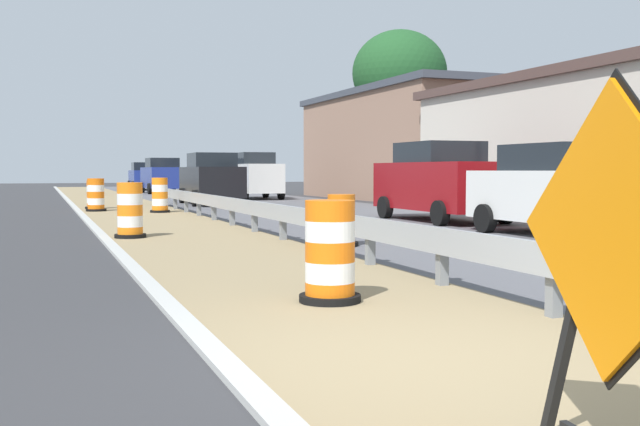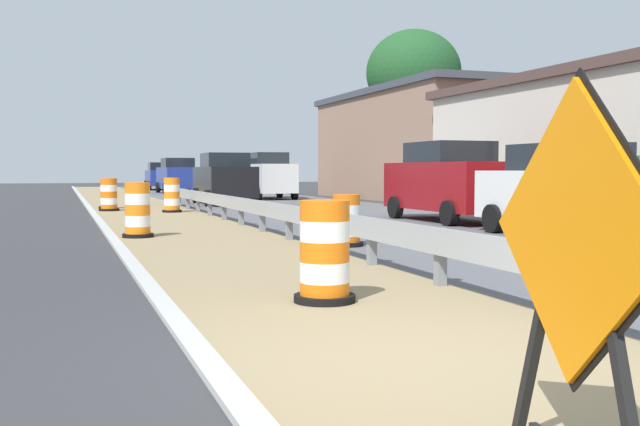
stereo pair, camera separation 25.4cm
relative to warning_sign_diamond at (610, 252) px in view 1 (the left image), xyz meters
name	(u,v)px [view 1 (the left image)]	position (x,y,z in m)	size (l,w,h in m)	color
ground_plane	(411,362)	(0.12, 2.11, -1.02)	(160.00, 160.00, 0.00)	#333335
median_dirt_strip	(470,355)	(0.62, 2.11, -1.02)	(3.40, 120.00, 0.01)	#8E7A56
curb_near_edge	(237,379)	(-1.18, 2.11, -1.02)	(0.20, 120.00, 0.11)	#ADADA8
guardrail_median	(631,278)	(2.09, 2.05, -0.51)	(0.18, 49.94, 0.71)	#999EA3
warning_sign_diamond	(610,252)	(0.00, 0.00, 0.00)	(0.19, 1.43, 1.85)	black
traffic_barrel_nearest	(330,256)	(0.47, 4.60, -0.54)	(0.66, 0.66, 1.08)	orange
traffic_barrel_close	(341,223)	(2.78, 9.90, -0.60)	(0.63, 0.63, 0.95)	orange
traffic_barrel_mid	(130,213)	(-0.64, 12.98, -0.51)	(0.64, 0.64, 1.14)	orange
traffic_barrel_far	(160,197)	(1.32, 22.00, -0.50)	(0.64, 0.64, 1.15)	orange
traffic_barrel_farther	(94,196)	(-0.52, 25.21, -0.56)	(0.67, 0.67, 1.03)	orange
traffic_barrel_farthest	(96,196)	(-0.59, 23.56, -0.52)	(0.69, 0.69, 1.11)	orange
car_lead_near_lane	(144,176)	(4.59, 50.93, -0.05)	(2.10, 4.63, 1.94)	navy
car_trailing_near_lane	(256,176)	(7.48, 32.20, 0.10)	(2.06, 4.33, 2.25)	silver
car_lead_far_lane	(211,179)	(4.16, 27.11, 0.02)	(2.14, 4.79, 2.08)	black
car_mid_far_lane	(442,181)	(7.94, 15.19, 0.06)	(2.16, 4.74, 2.16)	maroon
car_trailing_far_lane	(162,176)	(4.56, 42.60, 0.04)	(2.22, 4.34, 2.13)	navy
car_distant_a	(563,190)	(7.78, 9.94, -0.05)	(1.97, 4.75, 1.94)	silver
roadside_shop_far	(415,145)	(14.83, 29.64, 1.60)	(6.98, 14.21, 5.23)	#93705B
tree_roadside	(399,73)	(14.15, 30.05, 5.08)	(4.60, 4.60, 8.20)	#4C3D2D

